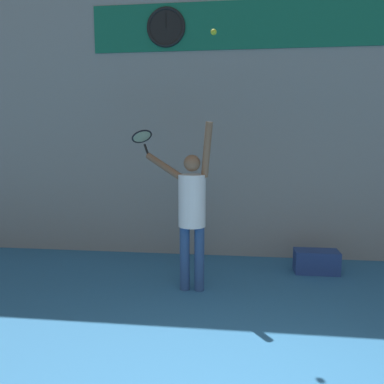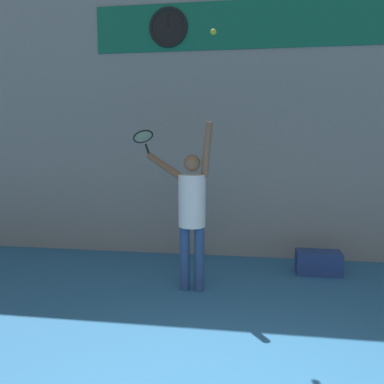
% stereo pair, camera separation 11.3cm
% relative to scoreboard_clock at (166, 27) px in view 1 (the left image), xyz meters
% --- Properties ---
extents(back_wall, '(18.00, 0.10, 5.00)m').
position_rel_scoreboard_clock_xyz_m(back_wall, '(1.35, 0.08, -1.24)').
color(back_wall, gray).
rests_on(back_wall, ground_plane).
extents(sponsor_banner, '(5.08, 0.02, 0.73)m').
position_rel_scoreboard_clock_xyz_m(sponsor_banner, '(1.35, 0.02, -0.00)').
color(sponsor_banner, '#146B4C').
extents(scoreboard_clock, '(0.63, 0.06, 0.63)m').
position_rel_scoreboard_clock_xyz_m(scoreboard_clock, '(0.00, 0.00, 0.00)').
color(scoreboard_clock, black).
extents(tennis_player, '(0.98, 0.63, 2.18)m').
position_rel_scoreboard_clock_xyz_m(tennis_player, '(0.59, -1.49, -2.64)').
color(tennis_player, '#2D4C7F').
rests_on(tennis_player, ground_plane).
extents(tennis_racket, '(0.39, 0.38, 0.37)m').
position_rel_scoreboard_clock_xyz_m(tennis_racket, '(-0.18, -0.95, -1.75)').
color(tennis_racket, black).
extents(tennis_ball, '(0.07, 0.07, 0.07)m').
position_rel_scoreboard_clock_xyz_m(tennis_ball, '(0.86, -1.61, -0.54)').
color(tennis_ball, '#CCDB2D').
extents(equipment_bag, '(0.64, 0.32, 0.34)m').
position_rel_scoreboard_clock_xyz_m(equipment_bag, '(2.35, -0.65, -3.57)').
color(equipment_bag, navy).
rests_on(equipment_bag, ground_plane).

